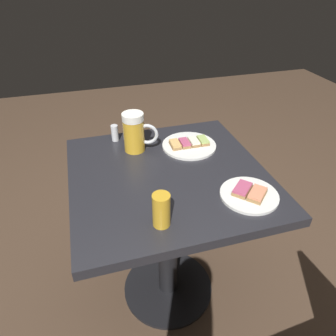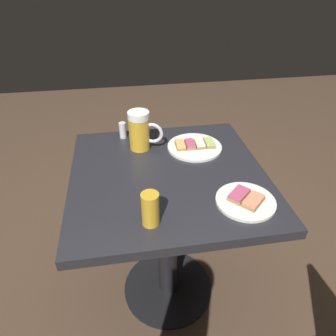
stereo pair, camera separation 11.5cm
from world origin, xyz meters
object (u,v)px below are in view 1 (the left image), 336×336
(plate_far, at_px, (249,194))
(beer_glass_small, at_px, (161,210))
(beer_mug, at_px, (135,132))
(plate_near, at_px, (189,145))
(salt_shaker, at_px, (115,133))

(plate_far, distance_m, beer_glass_small, 0.33)
(beer_mug, bearing_deg, plate_near, -99.37)
(plate_near, distance_m, salt_shaker, 0.33)
(beer_glass_small, bearing_deg, beer_mug, -1.41)
(beer_mug, bearing_deg, beer_glass_small, 178.59)
(beer_mug, distance_m, salt_shaker, 0.14)
(plate_far, relative_size, beer_mug, 1.20)
(plate_far, relative_size, beer_glass_small, 1.78)
(beer_glass_small, bearing_deg, salt_shaker, 6.18)
(plate_near, bearing_deg, plate_far, -167.07)
(plate_near, xyz_separation_m, salt_shaker, (0.14, 0.30, 0.03))
(beer_mug, distance_m, beer_glass_small, 0.45)
(plate_near, distance_m, beer_glass_small, 0.48)
(beer_glass_small, xyz_separation_m, salt_shaker, (0.56, 0.06, -0.02))
(beer_glass_small, height_order, salt_shaker, beer_glass_small)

